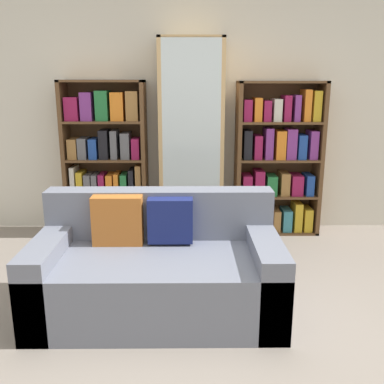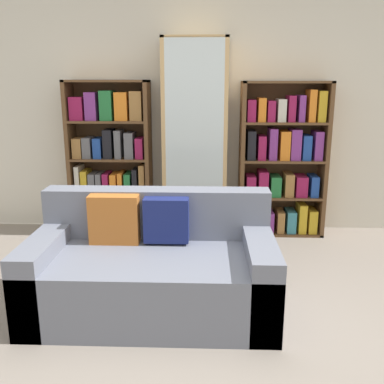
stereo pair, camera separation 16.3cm
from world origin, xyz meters
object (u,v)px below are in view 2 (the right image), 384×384
couch (153,270)px  bookshelf_left (111,160)px  bookshelf_right (283,162)px  display_cabinet (195,140)px  wine_bottle (243,244)px

couch → bookshelf_left: size_ratio=1.05×
couch → bookshelf_right: size_ratio=1.06×
display_cabinet → bookshelf_right: size_ratio=1.26×
display_cabinet → wine_bottle: bearing=-57.2°
wine_bottle → bookshelf_right: bearing=58.6°
couch → display_cabinet: bearing=81.2°
couch → wine_bottle: (0.72, 0.89, -0.15)m
display_cabinet → bookshelf_right: display_cabinet is taller
display_cabinet → bookshelf_right: 0.95m
bookshelf_left → bookshelf_right: size_ratio=1.01×
couch → display_cabinet: 1.79m
couch → display_cabinet: (0.25, 1.62, 0.71)m
bookshelf_right → couch: bearing=-125.5°
display_cabinet → couch: bearing=-98.8°
bookshelf_right → bookshelf_left: bearing=-180.0°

